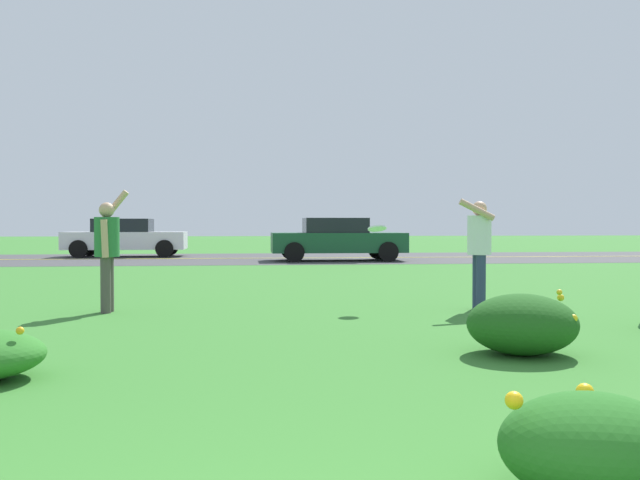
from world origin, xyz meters
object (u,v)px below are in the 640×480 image
person_thrower_green_shirt (107,247)px  frisbee_white (377,229)px  person_catcher_white_shirt (479,245)px  car_dark_green_center_right (337,239)px  car_white_center_left (125,237)px

person_thrower_green_shirt → frisbee_white: size_ratio=6.16×
person_thrower_green_shirt → person_catcher_white_shirt: bearing=-3.1°
car_dark_green_center_right → frisbee_white: bearing=-95.2°
person_catcher_white_shirt → car_dark_green_center_right: 13.35m
car_white_center_left → frisbee_white: bearing=-68.9°
person_catcher_white_shirt → car_white_center_left: 18.85m
person_catcher_white_shirt → car_dark_green_center_right: (-0.24, 13.35, -0.19)m
person_thrower_green_shirt → person_catcher_white_shirt: person_thrower_green_shirt is taller
frisbee_white → person_thrower_green_shirt: bearing=-179.9°
person_catcher_white_shirt → car_white_center_left: (-7.91, 17.11, -0.19)m
person_thrower_green_shirt → person_catcher_white_shirt: (5.25, -0.28, 0.01)m
car_dark_green_center_right → person_thrower_green_shirt: bearing=-111.0°
person_catcher_white_shirt → car_dark_green_center_right: size_ratio=0.35×
person_thrower_green_shirt → car_dark_green_center_right: 14.00m
person_thrower_green_shirt → car_dark_green_center_right: (5.01, 13.07, -0.18)m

